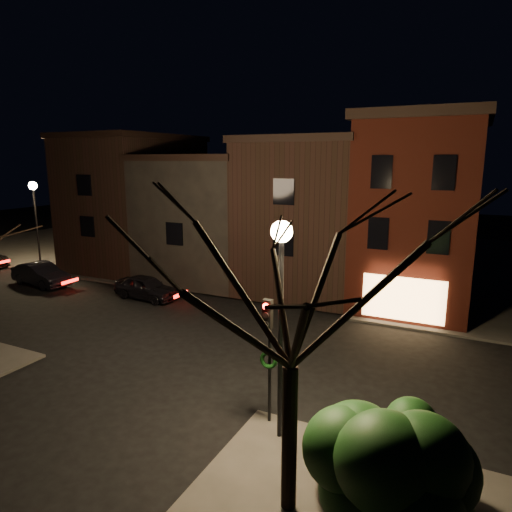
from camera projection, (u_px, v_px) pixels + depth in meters
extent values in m
plane|color=black|center=(209.00, 336.00, 21.60)|extent=(120.00, 120.00, 0.00)
cube|color=#2D2B28|center=(147.00, 239.00, 47.74)|extent=(30.00, 30.00, 0.12)
cube|color=#41120B|center=(419.00, 216.00, 25.46)|extent=(6.00, 8.00, 10.00)
cube|color=black|center=(426.00, 118.00, 24.37)|extent=(6.50, 8.50, 0.50)
cube|color=#ECB26A|center=(403.00, 299.00, 22.67)|extent=(4.00, 0.12, 2.20)
cube|color=black|center=(314.00, 217.00, 29.23)|extent=(7.00, 10.00, 9.00)
cube|color=black|center=(316.00, 141.00, 28.25)|extent=(7.30, 10.30, 0.40)
cube|color=black|center=(216.00, 218.00, 32.44)|extent=(7.50, 10.00, 8.00)
cube|color=black|center=(215.00, 158.00, 31.57)|extent=(7.80, 10.30, 0.40)
cube|color=black|center=(136.00, 203.00, 35.39)|extent=(7.00, 10.00, 9.50)
cube|color=black|center=(132.00, 138.00, 34.36)|extent=(7.30, 10.30, 0.40)
cylinder|color=black|center=(280.00, 341.00, 13.02)|extent=(0.14, 0.14, 6.00)
sphere|color=#FFD18C|center=(282.00, 231.00, 12.36)|extent=(0.60, 0.60, 0.60)
cylinder|color=black|center=(37.00, 228.00, 34.54)|extent=(0.14, 0.14, 6.00)
sphere|color=#FFD18C|center=(33.00, 186.00, 33.88)|extent=(0.60, 0.60, 0.60)
cylinder|color=black|center=(270.00, 362.00, 14.01)|extent=(0.10, 0.10, 4.00)
cube|color=black|center=(268.00, 314.00, 13.52)|extent=(0.28, 0.22, 0.90)
cylinder|color=#FF0C07|center=(266.00, 306.00, 13.36)|extent=(0.18, 0.06, 0.18)
cylinder|color=black|center=(266.00, 315.00, 13.41)|extent=(0.18, 0.06, 0.18)
cylinder|color=black|center=(266.00, 324.00, 13.47)|extent=(0.18, 0.06, 0.18)
torus|color=#0C380F|center=(268.00, 360.00, 13.91)|extent=(0.58, 0.14, 0.58)
sphere|color=#990C0C|center=(268.00, 353.00, 13.85)|extent=(0.12, 0.12, 0.12)
cylinder|color=black|center=(289.00, 439.00, 10.52)|extent=(0.36, 0.36, 3.57)
ellipsoid|color=black|center=(381.00, 460.00, 10.15)|extent=(3.06, 3.06, 3.06)
imported|color=black|center=(146.00, 287.00, 27.29)|extent=(4.28, 1.99, 1.42)
imported|color=black|center=(41.00, 274.00, 30.17)|extent=(4.77, 2.21, 1.51)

